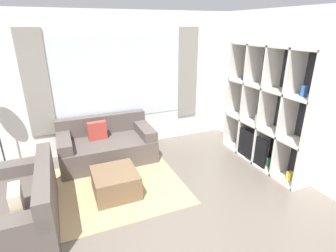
{
  "coord_description": "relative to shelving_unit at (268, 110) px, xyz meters",
  "views": [
    {
      "loc": [
        -1.13,
        -2.13,
        2.42
      ],
      "look_at": [
        0.46,
        1.63,
        0.85
      ],
      "focal_mm": 28.0,
      "sensor_mm": 36.0,
      "label": 1
    }
  ],
  "objects": [
    {
      "name": "wall_right",
      "position": [
        0.2,
        0.25,
        0.33
      ],
      "size": [
        0.07,
        4.17,
        2.7
      ],
      "primitive_type": "cube",
      "color": "white",
      "rests_on": "ground_plane"
    },
    {
      "name": "shelving_unit",
      "position": [
        0.0,
        0.0,
        0.0
      ],
      "size": [
        0.4,
        1.91,
        2.13
      ],
      "color": "#232328",
      "rests_on": "ground_plane"
    },
    {
      "name": "couch_side",
      "position": [
        -4.02,
        -0.17,
        -0.73
      ],
      "size": [
        0.96,
        1.56,
        0.79
      ],
      "rotation": [
        0.0,
        0.0,
        -1.57
      ],
      "color": "#564C47",
      "rests_on": "ground_plane"
    },
    {
      "name": "wall_back",
      "position": [
        -2.22,
        1.76,
        0.33
      ],
      "size": [
        5.98,
        0.11,
        2.7
      ],
      "color": "white",
      "rests_on": "ground_plane"
    },
    {
      "name": "ground_plane",
      "position": [
        -2.22,
        -1.24,
        -1.02
      ],
      "size": [
        16.0,
        16.0,
        0.0
      ],
      "primitive_type": "plane",
      "color": "#665B51"
    },
    {
      "name": "ottoman",
      "position": [
        -2.76,
        0.07,
        -0.83
      ],
      "size": [
        0.65,
        0.68,
        0.38
      ],
      "color": "brown",
      "rests_on": "ground_plane"
    },
    {
      "name": "couch_main",
      "position": [
        -2.67,
        1.24,
        -0.73
      ],
      "size": [
        1.71,
        0.96,
        0.79
      ],
      "color": "#564C47",
      "rests_on": "ground_plane"
    },
    {
      "name": "area_rug",
      "position": [
        -3.17,
        0.27,
        -1.02
      ],
      "size": [
        2.96,
        1.88,
        0.01
      ],
      "primitive_type": "cube",
      "color": "tan",
      "rests_on": "ground_plane"
    }
  ]
}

